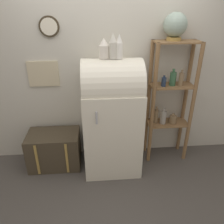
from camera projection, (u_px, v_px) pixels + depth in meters
ground_plane at (113, 174)px, 2.95m from camera, size 12.00×12.00×0.00m
wall_back at (109, 65)px, 2.87m from camera, size 7.00×0.09×2.70m
refrigerator at (112, 115)px, 2.80m from camera, size 0.72×0.69×1.51m
suitcase_trunk at (55, 149)px, 3.04m from camera, size 0.69×0.45×0.50m
shelf_unit at (170, 99)px, 2.95m from camera, size 0.58×0.30×1.67m
globe at (175, 25)px, 2.58m from camera, size 0.28×0.28×0.32m
vase_left at (104, 49)px, 2.44m from camera, size 0.12×0.12×0.23m
vase_center at (113, 47)px, 2.42m from camera, size 0.09×0.09×0.28m
vase_right at (119, 47)px, 2.42m from camera, size 0.08×0.08×0.27m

